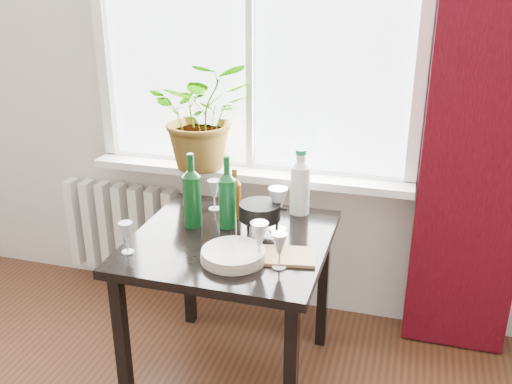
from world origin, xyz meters
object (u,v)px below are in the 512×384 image
(plate_stack, at_px, (233,255))
(wineglass_far_right, at_px, (279,250))
(wineglass_front_left, at_px, (127,238))
(cutting_board, at_px, (284,256))
(cleaning_bottle, at_px, (300,181))
(fondue_pot, at_px, (260,218))
(wine_bottle_left, at_px, (192,190))
(radiator, at_px, (130,229))
(bottle_amber, at_px, (235,193))
(wineglass_front_right, at_px, (259,242))
(tv_remote, at_px, (243,262))
(potted_plant, at_px, (203,114))
(wineglass_back_left, at_px, (214,195))
(table, at_px, (231,256))
(wineglass_back_center, at_px, (278,209))
(wine_bottle_right, at_px, (227,192))

(plate_stack, bearing_deg, wineglass_far_right, -3.54)
(wineglass_front_left, bearing_deg, cutting_board, 12.49)
(cleaning_bottle, height_order, fondue_pot, cleaning_bottle)
(wine_bottle_left, relative_size, cleaning_bottle, 1.07)
(radiator, relative_size, wineglass_front_left, 5.73)
(wineglass_far_right, bearing_deg, bottle_amber, 127.91)
(wineglass_front_right, relative_size, tv_remote, 1.03)
(cleaning_bottle, relative_size, wineglass_front_right, 1.88)
(wineglass_front_left, bearing_deg, wineglass_far_right, 4.88)
(wine_bottle_left, height_order, cleaning_bottle, wine_bottle_left)
(radiator, bearing_deg, cutting_board, -33.47)
(potted_plant, distance_m, wineglass_back_left, 0.46)
(cleaning_bottle, relative_size, tv_remote, 1.94)
(radiator, relative_size, potted_plant, 1.40)
(tv_remote, bearing_deg, wineglass_front_right, 40.66)
(table, relative_size, wineglass_back_center, 4.08)
(cutting_board, bearing_deg, wineglass_front_left, -167.51)
(table, distance_m, wine_bottle_left, 0.34)
(wine_bottle_left, xyz_separation_m, plate_stack, (0.28, -0.26, -0.15))
(table, xyz_separation_m, tv_remote, (0.12, -0.21, 0.10))
(potted_plant, xyz_separation_m, wine_bottle_right, (0.29, -0.46, -0.22))
(wine_bottle_right, bearing_deg, wineglass_far_right, -43.84)
(wine_bottle_right, distance_m, wineglass_far_right, 0.45)
(cleaning_bottle, relative_size, fondue_pot, 1.57)
(wine_bottle_left, distance_m, fondue_pot, 0.33)
(wineglass_back_center, bearing_deg, wine_bottle_left, -170.85)
(cutting_board, bearing_deg, wineglass_far_right, -90.06)
(wine_bottle_right, height_order, tv_remote, wine_bottle_right)
(table, bearing_deg, bottle_amber, 102.30)
(tv_remote, bearing_deg, radiator, 146.14)
(wineglass_front_left, bearing_deg, wineglass_back_left, 69.90)
(radiator, distance_m, cleaning_bottle, 1.24)
(wineglass_back_left, relative_size, wineglass_front_left, 1.11)
(wineglass_far_right, relative_size, plate_stack, 0.56)
(wineglass_back_center, distance_m, wineglass_back_left, 0.38)
(wine_bottle_left, height_order, plate_stack, wine_bottle_left)
(table, bearing_deg, wine_bottle_left, 160.33)
(wineglass_back_center, height_order, wineglass_front_left, wineglass_back_center)
(radiator, height_order, wine_bottle_right, wine_bottle_right)
(wine_bottle_left, relative_size, tv_remote, 2.08)
(table, height_order, cleaning_bottle, cleaning_bottle)
(wineglass_front_left, height_order, cutting_board, wineglass_front_left)
(wine_bottle_left, distance_m, wineglass_back_left, 0.23)
(wineglass_front_right, xyz_separation_m, wineglass_back_left, (-0.35, 0.44, -0.01))
(table, distance_m, wineglass_back_center, 0.30)
(wineglass_back_center, relative_size, tv_remote, 1.23)
(wineglass_front_right, bearing_deg, wineglass_front_left, -171.44)
(wineglass_back_left, bearing_deg, plate_stack, -61.54)
(bottle_amber, xyz_separation_m, wineglass_back_center, (0.23, -0.07, -0.02))
(wineglass_back_left, bearing_deg, cleaning_bottle, 10.73)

